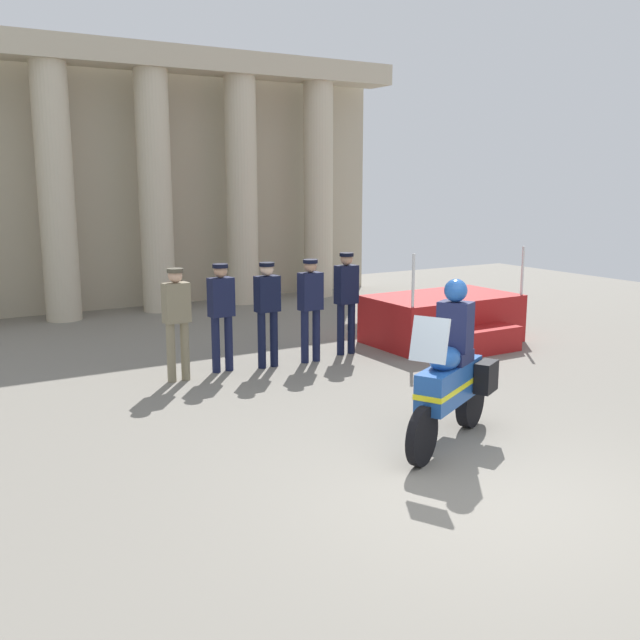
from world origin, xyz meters
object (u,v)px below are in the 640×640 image
(officer_in_row_3, at_px, (310,302))
(officer_in_row_4, at_px, (346,295))
(officer_in_row_1, at_px, (221,309))
(officer_in_row_0, at_px, (177,315))
(reviewing_stand, at_px, (445,320))
(motorcycle_with_rider, at_px, (452,376))
(officer_in_row_2, at_px, (267,306))

(officer_in_row_3, xyz_separation_m, officer_in_row_4, (0.80, 0.16, 0.03))
(officer_in_row_1, bearing_deg, officer_in_row_0, 8.20)
(reviewing_stand, distance_m, officer_in_row_3, 2.92)
(reviewing_stand, distance_m, officer_in_row_0, 5.18)
(officer_in_row_3, bearing_deg, officer_in_row_0, -4.16)
(officer_in_row_3, height_order, motorcycle_with_rider, motorcycle_with_rider)
(officer_in_row_4, xyz_separation_m, motorcycle_with_rider, (-1.33, -4.23, -0.25))
(officer_in_row_1, bearing_deg, officer_in_row_3, 169.30)
(officer_in_row_0, relative_size, officer_in_row_3, 1.00)
(reviewing_stand, height_order, officer_in_row_3, reviewing_stand)
(officer_in_row_1, bearing_deg, motorcycle_with_rider, 99.34)
(officer_in_row_1, distance_m, officer_in_row_2, 0.75)
(reviewing_stand, distance_m, officer_in_row_4, 2.15)
(officer_in_row_1, relative_size, officer_in_row_3, 1.00)
(officer_in_row_0, height_order, motorcycle_with_rider, motorcycle_with_rider)
(officer_in_row_2, distance_m, motorcycle_with_rider, 4.13)
(officer_in_row_3, bearing_deg, motorcycle_with_rider, 79.11)
(officer_in_row_1, height_order, motorcycle_with_rider, motorcycle_with_rider)
(reviewing_stand, relative_size, officer_in_row_4, 1.54)
(officer_in_row_1, relative_size, motorcycle_with_rider, 0.89)
(officer_in_row_1, height_order, officer_in_row_4, officer_in_row_4)
(reviewing_stand, distance_m, officer_in_row_1, 4.40)
(officer_in_row_2, bearing_deg, motorcycle_with_rider, 89.81)
(reviewing_stand, relative_size, officer_in_row_0, 1.59)
(motorcycle_with_rider, bearing_deg, officer_in_row_3, -124.53)
(officer_in_row_0, relative_size, officer_in_row_1, 1.00)
(reviewing_stand, xyz_separation_m, officer_in_row_2, (-3.62, 0.09, 0.58))
(officer_in_row_1, distance_m, motorcycle_with_rider, 4.37)
(officer_in_row_3, bearing_deg, officer_in_row_2, -7.29)
(officer_in_row_1, xyz_separation_m, officer_in_row_2, (0.73, -0.14, -0.00))
(officer_in_row_2, relative_size, officer_in_row_4, 0.96)
(officer_in_row_0, xyz_separation_m, officer_in_row_2, (1.52, 0.03, -0.00))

